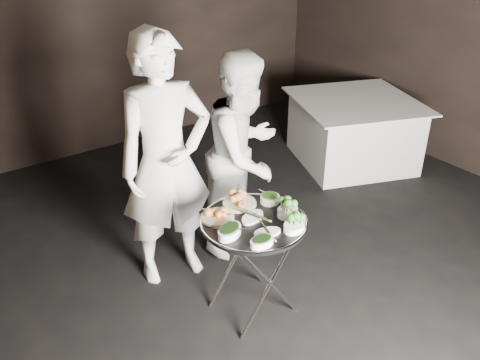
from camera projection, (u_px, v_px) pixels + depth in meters
floor at (295, 336)px, 3.35m from camera, size 6.00×7.00×0.05m
wall_back at (73, 14)px, 5.13m from camera, size 6.00×0.05×3.00m
tray_stand at (253, 262)px, 3.35m from camera, size 0.48×0.41×0.71m
serving_tray at (254, 222)px, 3.20m from camera, size 0.68×0.68×0.04m
potato_plate_a at (217, 214)px, 3.20m from camera, size 0.21×0.21×0.08m
potato_plate_b at (240, 200)px, 3.35m from camera, size 0.22×0.22×0.08m
greens_bowl at (270, 198)px, 3.38m from camera, size 0.14×0.14×0.08m
asparagus_plate_a at (253, 216)px, 3.21m from camera, size 0.22×0.17×0.04m
asparagus_plate_b at (267, 231)px, 3.07m from camera, size 0.19×0.13×0.03m
spinach_bowl_a at (230, 230)px, 3.04m from camera, size 0.22×0.19×0.08m
spinach_bowl_b at (262, 241)px, 2.96m from camera, size 0.16×0.10×0.06m
broccoli_bowl_a at (288, 210)px, 3.25m from camera, size 0.20×0.18×0.07m
broccoli_bowl_b at (294, 225)px, 3.10m from camera, size 0.20×0.17×0.07m
serving_utensils at (250, 208)px, 3.23m from camera, size 0.59×0.43×0.01m
waiter_left at (166, 163)px, 3.48m from camera, size 0.72×0.53×1.83m
waiter_right at (245, 153)px, 3.89m from camera, size 0.94×0.84×1.59m
dining_table at (353, 131)px, 5.42m from camera, size 1.22×1.22×0.69m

